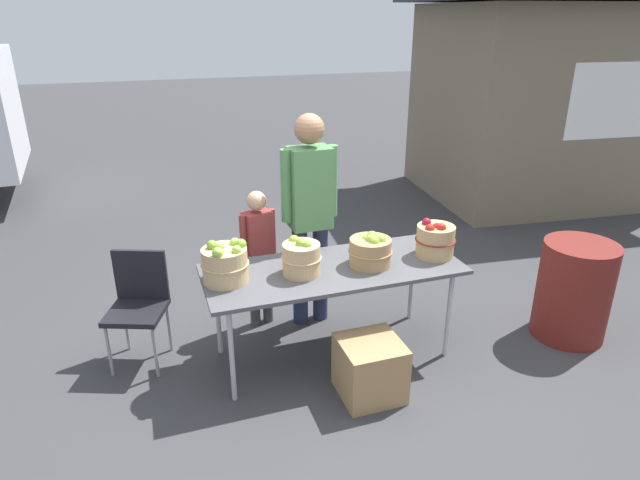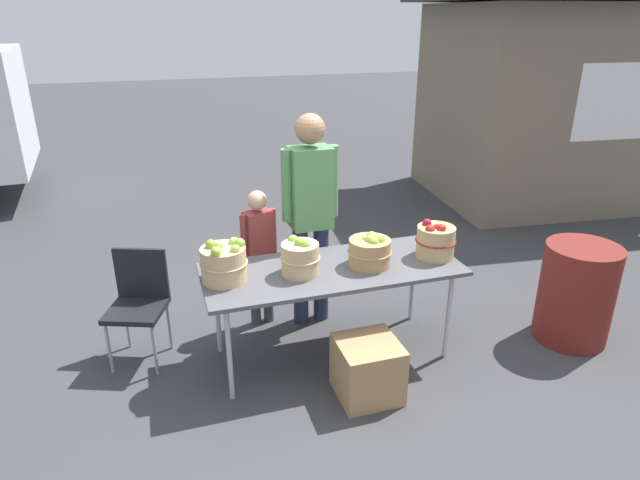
{
  "view_description": "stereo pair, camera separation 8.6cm",
  "coord_description": "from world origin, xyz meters",
  "px_view_note": "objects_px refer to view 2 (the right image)",
  "views": [
    {
      "loc": [
        -1.26,
        -3.41,
        2.48
      ],
      "look_at": [
        0.0,
        0.3,
        0.85
      ],
      "focal_mm": 30.71,
      "sensor_mm": 36.0,
      "label": 1
    },
    {
      "loc": [
        -1.18,
        -3.44,
        2.48
      ],
      "look_at": [
        0.0,
        0.3,
        0.85
      ],
      "focal_mm": 30.71,
      "sensor_mm": 36.0,
      "label": 2
    }
  ],
  "objects_px": {
    "apple_basket_green_2": "(370,251)",
    "apple_basket_red_0": "(435,241)",
    "apple_basket_green_1": "(300,257)",
    "folding_chair": "(139,297)",
    "child_customer": "(259,248)",
    "produce_crate": "(368,369)",
    "market_table": "(332,273)",
    "trash_barrel": "(576,293)",
    "apple_basket_green_0": "(224,263)",
    "vendor_adult": "(310,206)"
  },
  "relations": [
    {
      "from": "apple_basket_green_2",
      "to": "apple_basket_red_0",
      "type": "xyz_separation_m",
      "value": [
        0.53,
        -0.0,
        0.02
      ]
    },
    {
      "from": "apple_basket_green_1",
      "to": "apple_basket_green_2",
      "type": "xyz_separation_m",
      "value": [
        0.53,
        -0.02,
        -0.01
      ]
    },
    {
      "from": "folding_chair",
      "to": "apple_basket_green_2",
      "type": "bearing_deg",
      "value": 5.22
    },
    {
      "from": "child_customer",
      "to": "apple_basket_green_2",
      "type": "bearing_deg",
      "value": 122.1
    },
    {
      "from": "apple_basket_green_1",
      "to": "folding_chair",
      "type": "distance_m",
      "value": 1.28
    },
    {
      "from": "apple_basket_green_1",
      "to": "produce_crate",
      "type": "relative_size",
      "value": 0.69
    },
    {
      "from": "market_table",
      "to": "trash_barrel",
      "type": "xyz_separation_m",
      "value": [
        1.94,
        -0.36,
        -0.3
      ]
    },
    {
      "from": "market_table",
      "to": "apple_basket_red_0",
      "type": "xyz_separation_m",
      "value": [
        0.81,
        -0.05,
        0.18
      ]
    },
    {
      "from": "market_table",
      "to": "apple_basket_green_1",
      "type": "xyz_separation_m",
      "value": [
        -0.25,
        -0.03,
        0.17
      ]
    },
    {
      "from": "apple_basket_green_2",
      "to": "apple_basket_red_0",
      "type": "height_order",
      "value": "apple_basket_red_0"
    },
    {
      "from": "child_customer",
      "to": "folding_chair",
      "type": "height_order",
      "value": "child_customer"
    },
    {
      "from": "apple_basket_green_0",
      "to": "apple_basket_red_0",
      "type": "xyz_separation_m",
      "value": [
        1.59,
        -0.08,
        -0.01
      ]
    },
    {
      "from": "vendor_adult",
      "to": "child_customer",
      "type": "relative_size",
      "value": 1.5
    },
    {
      "from": "market_table",
      "to": "apple_basket_red_0",
      "type": "distance_m",
      "value": 0.83
    },
    {
      "from": "apple_basket_green_1",
      "to": "folding_chair",
      "type": "relative_size",
      "value": 0.34
    },
    {
      "from": "apple_basket_green_1",
      "to": "apple_basket_green_2",
      "type": "bearing_deg",
      "value": -2.32
    },
    {
      "from": "folding_chair",
      "to": "market_table",
      "type": "bearing_deg",
      "value": 4.06
    },
    {
      "from": "apple_basket_green_1",
      "to": "market_table",
      "type": "bearing_deg",
      "value": 5.85
    },
    {
      "from": "produce_crate",
      "to": "market_table",
      "type": "bearing_deg",
      "value": 98.3
    },
    {
      "from": "market_table",
      "to": "produce_crate",
      "type": "height_order",
      "value": "market_table"
    },
    {
      "from": "apple_basket_green_2",
      "to": "vendor_adult",
      "type": "xyz_separation_m",
      "value": [
        -0.28,
        0.6,
        0.18
      ]
    },
    {
      "from": "market_table",
      "to": "child_customer",
      "type": "relative_size",
      "value": 1.6
    },
    {
      "from": "market_table",
      "to": "apple_basket_green_2",
      "type": "xyz_separation_m",
      "value": [
        0.27,
        -0.05,
        0.16
      ]
    },
    {
      "from": "apple_basket_green_1",
      "to": "apple_basket_green_2",
      "type": "height_order",
      "value": "apple_basket_green_1"
    },
    {
      "from": "apple_basket_green_2",
      "to": "apple_basket_red_0",
      "type": "distance_m",
      "value": 0.54
    },
    {
      "from": "market_table",
      "to": "apple_basket_green_0",
      "type": "relative_size",
      "value": 5.7
    },
    {
      "from": "trash_barrel",
      "to": "child_customer",
      "type": "bearing_deg",
      "value": 157.09
    },
    {
      "from": "market_table",
      "to": "apple_basket_green_0",
      "type": "bearing_deg",
      "value": 177.72
    },
    {
      "from": "apple_basket_green_0",
      "to": "folding_chair",
      "type": "relative_size",
      "value": 0.39
    },
    {
      "from": "apple_basket_green_1",
      "to": "vendor_adult",
      "type": "bearing_deg",
      "value": 66.69
    },
    {
      "from": "apple_basket_red_0",
      "to": "produce_crate",
      "type": "xyz_separation_m",
      "value": [
        -0.73,
        -0.49,
        -0.67
      ]
    },
    {
      "from": "child_customer",
      "to": "folding_chair",
      "type": "distance_m",
      "value": 1.01
    },
    {
      "from": "apple_basket_red_0",
      "to": "folding_chair",
      "type": "bearing_deg",
      "value": 167.86
    },
    {
      "from": "produce_crate",
      "to": "vendor_adult",
      "type": "bearing_deg",
      "value": 94.21
    },
    {
      "from": "apple_basket_green_0",
      "to": "apple_basket_green_2",
      "type": "xyz_separation_m",
      "value": [
        1.06,
        -0.08,
        -0.02
      ]
    },
    {
      "from": "trash_barrel",
      "to": "apple_basket_green_2",
      "type": "bearing_deg",
      "value": 169.32
    },
    {
      "from": "folding_chair",
      "to": "produce_crate",
      "type": "bearing_deg",
      "value": -12.28
    },
    {
      "from": "folding_chair",
      "to": "trash_barrel",
      "type": "relative_size",
      "value": 1.06
    },
    {
      "from": "market_table",
      "to": "produce_crate",
      "type": "bearing_deg",
      "value": -81.7
    },
    {
      "from": "market_table",
      "to": "vendor_adult",
      "type": "distance_m",
      "value": 0.65
    },
    {
      "from": "apple_basket_red_0",
      "to": "trash_barrel",
      "type": "xyz_separation_m",
      "value": [
        1.13,
        -0.31,
        -0.47
      ]
    },
    {
      "from": "apple_basket_green_0",
      "to": "vendor_adult",
      "type": "relative_size",
      "value": 0.19
    },
    {
      "from": "vendor_adult",
      "to": "trash_barrel",
      "type": "xyz_separation_m",
      "value": [
        1.94,
        -0.91,
        -0.64
      ]
    },
    {
      "from": "folding_chair",
      "to": "trash_barrel",
      "type": "xyz_separation_m",
      "value": [
        3.33,
        -0.78,
        -0.1
      ]
    },
    {
      "from": "trash_barrel",
      "to": "apple_basket_red_0",
      "type": "bearing_deg",
      "value": 164.62
    },
    {
      "from": "apple_basket_green_2",
      "to": "trash_barrel",
      "type": "distance_m",
      "value": 1.76
    },
    {
      "from": "apple_basket_green_2",
      "to": "trash_barrel",
      "type": "xyz_separation_m",
      "value": [
        1.67,
        -0.31,
        -0.46
      ]
    },
    {
      "from": "apple_basket_green_2",
      "to": "vendor_adult",
      "type": "height_order",
      "value": "vendor_adult"
    },
    {
      "from": "apple_basket_green_0",
      "to": "trash_barrel",
      "type": "distance_m",
      "value": 2.8
    },
    {
      "from": "apple_basket_green_0",
      "to": "apple_basket_red_0",
      "type": "relative_size",
      "value": 1.08
    }
  ]
}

